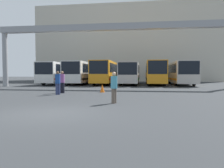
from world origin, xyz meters
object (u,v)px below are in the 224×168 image
object	(u,v)px
pedestrian_mid_right	(114,87)
bus_slot_2	(106,72)
pedestrian_far_center	(62,81)
bus_slot_3	(130,72)
bus_slot_1	(84,72)
bus_slot_5	(181,72)
pedestrian_mid_left	(58,82)
bus_slot_4	(155,72)
bus_slot_0	(59,72)
traffic_cone	(102,88)

from	to	relation	value
pedestrian_mid_right	bus_slot_2	bearing A→B (deg)	-143.59
pedestrian_far_center	bus_slot_3	bearing A→B (deg)	-109.68
bus_slot_1	bus_slot_5	size ratio (longest dim) A/B	1.08
bus_slot_3	pedestrian_far_center	distance (m)	15.64
pedestrian_mid_left	pedestrian_far_center	world-z (taller)	pedestrian_far_center
pedestrian_mid_right	pedestrian_far_center	distance (m)	7.17
bus_slot_4	bus_slot_5	size ratio (longest dim) A/B	1.10
bus_slot_0	bus_slot_3	xyz separation A→B (m)	(10.49, 0.31, -0.05)
bus_slot_2	pedestrian_mid_right	world-z (taller)	bus_slot_2
bus_slot_4	traffic_cone	distance (m)	15.26
pedestrian_far_center	bus_slot_1	bearing A→B (deg)	-83.76
bus_slot_0	bus_slot_5	bearing A→B (deg)	0.93
traffic_cone	bus_slot_2	bearing A→B (deg)	98.45
bus_slot_4	pedestrian_mid_right	world-z (taller)	bus_slot_4
bus_slot_1	bus_slot_4	size ratio (longest dim) A/B	0.99
bus_slot_3	bus_slot_0	bearing A→B (deg)	-178.32
traffic_cone	bus_slot_4	bearing A→B (deg)	70.90
bus_slot_3	bus_slot_2	bearing A→B (deg)	-176.50
bus_slot_0	bus_slot_3	distance (m)	10.49
bus_slot_3	pedestrian_mid_right	bearing A→B (deg)	-89.03
bus_slot_4	bus_slot_5	world-z (taller)	bus_slot_4
bus_slot_3	traffic_cone	xyz separation A→B (m)	(-1.47, -13.83, -1.39)
bus_slot_3	pedestrian_far_center	xyz separation A→B (m)	(-4.47, -14.97, -0.81)
bus_slot_3	bus_slot_4	bearing A→B (deg)	8.43
bus_slot_2	pedestrian_mid_right	distance (m)	20.47
bus_slot_0	pedestrian_mid_right	bearing A→B (deg)	-61.54
bus_slot_2	pedestrian_far_center	bearing A→B (deg)	-93.76
bus_slot_3	traffic_cone	bearing A→B (deg)	-96.08
bus_slot_4	bus_slot_5	bearing A→B (deg)	-8.80
bus_slot_0	bus_slot_2	world-z (taller)	bus_slot_2
bus_slot_0	bus_slot_1	bearing A→B (deg)	12.06
bus_slot_2	pedestrian_mid_right	bearing A→B (deg)	-79.17
bus_slot_2	bus_slot_3	bearing A→B (deg)	3.50
bus_slot_1	pedestrian_mid_right	size ratio (longest dim) A/B	7.45
bus_slot_2	traffic_cone	distance (m)	13.85
pedestrian_mid_right	pedestrian_mid_left	world-z (taller)	pedestrian_mid_left
bus_slot_0	bus_slot_2	distance (m)	6.99
bus_slot_0	bus_slot_2	bearing A→B (deg)	0.76
bus_slot_3	traffic_cone	distance (m)	13.98
bus_slot_0	pedestrian_mid_left	xyz separation A→B (m)	(6.17, -15.92, -0.86)
pedestrian_mid_left	traffic_cone	distance (m)	3.77
bus_slot_4	pedestrian_mid_right	xyz separation A→B (m)	(-3.15, -20.81, -0.97)
pedestrian_mid_left	pedestrian_far_center	xyz separation A→B (m)	(-0.14, 1.26, 0.01)
bus_slot_5	traffic_cone	size ratio (longest dim) A/B	16.55
bus_slot_3	pedestrian_far_center	size ratio (longest dim) A/B	6.45
bus_slot_0	pedestrian_mid_right	world-z (taller)	bus_slot_0
bus_slot_0	pedestrian_far_center	size ratio (longest dim) A/B	6.10
bus_slot_1	bus_slot_2	bearing A→B (deg)	-10.59
bus_slot_5	pedestrian_far_center	world-z (taller)	bus_slot_5
pedestrian_far_center	traffic_cone	world-z (taller)	pedestrian_far_center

